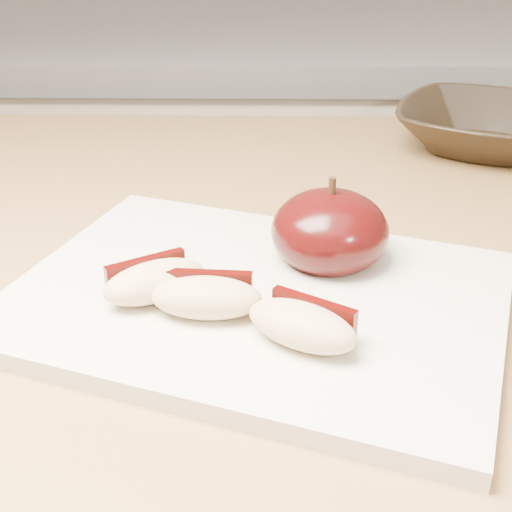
{
  "coord_description": "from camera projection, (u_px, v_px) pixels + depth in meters",
  "views": [
    {
      "loc": [
        0.04,
        0.02,
        1.14
      ],
      "look_at": [
        0.04,
        0.4,
        0.94
      ],
      "focal_mm": 50.0,
      "sensor_mm": 36.0,
      "label": 1
    }
  ],
  "objects": [
    {
      "name": "apple_wedge_c",
      "position": [
        303.0,
        324.0,
        0.39
      ],
      "size": [
        0.07,
        0.06,
        0.02
      ],
      "rotation": [
        0.0,
        0.0,
        -0.55
      ],
      "color": "tan",
      "rests_on": "cutting_board"
    },
    {
      "name": "bowl",
      "position": [
        488.0,
        128.0,
        0.71
      ],
      "size": [
        0.23,
        0.23,
        0.04
      ],
      "primitive_type": "imported",
      "rotation": [
        0.0,
        0.0,
        -0.44
      ],
      "color": "black",
      "rests_on": "island_counter"
    },
    {
      "name": "back_cabinet",
      "position": [
        242.0,
        278.0,
        1.35
      ],
      "size": [
        2.4,
        0.62,
        0.94
      ],
      "color": "silver",
      "rests_on": "ground"
    },
    {
      "name": "apple_wedge_b",
      "position": [
        207.0,
        296.0,
        0.41
      ],
      "size": [
        0.07,
        0.04,
        0.02
      ],
      "rotation": [
        0.0,
        0.0,
        -0.06
      ],
      "color": "tan",
      "rests_on": "cutting_board"
    },
    {
      "name": "apple_wedge_a",
      "position": [
        154.0,
        281.0,
        0.43
      ],
      "size": [
        0.07,
        0.06,
        0.02
      ],
      "rotation": [
        0.0,
        0.0,
        0.55
      ],
      "color": "tan",
      "rests_on": "cutting_board"
    },
    {
      "name": "apple_half",
      "position": [
        330.0,
        231.0,
        0.47
      ],
      "size": [
        0.1,
        0.1,
        0.07
      ],
      "rotation": [
        0.0,
        0.0,
        0.35
      ],
      "color": "black",
      "rests_on": "cutting_board"
    },
    {
      "name": "cutting_board",
      "position": [
        256.0,
        300.0,
        0.45
      ],
      "size": [
        0.35,
        0.31,
        0.01
      ],
      "primitive_type": "cube",
      "rotation": [
        0.0,
        0.0,
        -0.34
      ],
      "color": "silver",
      "rests_on": "island_counter"
    }
  ]
}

